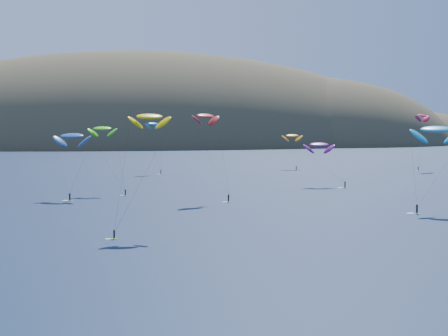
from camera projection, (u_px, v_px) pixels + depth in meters
ground at (363, 285)px, 76.00m from camera, size 2800.00×2800.00×0.00m
island at (167, 155)px, 634.06m from camera, size 730.00×300.00×210.00m
kitesurfer_2 at (149, 117)px, 113.71m from camera, size 11.27×9.11×23.19m
kitesurfer_3 at (102, 129)px, 178.65m from camera, size 10.83×10.94×20.82m
kitesurfer_4 at (153, 124)px, 251.84m from camera, size 7.98×8.74×22.25m
kitesurfer_5 at (436, 129)px, 141.26m from camera, size 13.30×9.52×21.61m
kitesurfer_6 at (319, 145)px, 200.24m from camera, size 11.26×11.99×15.94m
kitesurfer_8 at (422, 116)px, 268.70m from camera, size 10.29×8.55×26.31m
kitesurfer_9 at (206, 116)px, 161.00m from camera, size 10.43×9.33×24.31m
kitesurfer_10 at (72, 136)px, 166.51m from camera, size 10.94×11.22×19.47m
kitesurfer_11 at (292, 136)px, 279.05m from camera, size 9.06×12.82×17.37m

